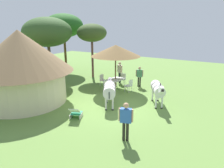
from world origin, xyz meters
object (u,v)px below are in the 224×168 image
Objects in this scene: thatched_hut at (21,64)px; acacia_tree_left_background at (47,32)px; patio_chair_near_lawn at (129,85)px; guest_beside_umbrella at (139,75)px; patio_chair_west_end at (103,79)px; acacia_tree_behind_hut at (64,26)px; standing_watcher at (126,118)px; patio_chair_near_hut at (123,78)px; acacia_tree_right_background at (92,33)px; guest_behind_table at (120,70)px; zebra_nearest_camera at (158,89)px; zebra_by_umbrella at (110,90)px; shade_umbrella at (116,51)px; striped_lounge_chair at (76,113)px; patio_dining_table at (115,80)px; patio_chair_east_end at (108,86)px.

acacia_tree_left_background reaches higher than thatched_hut.
guest_beside_umbrella is at bearing 3.11° from patio_chair_near_lawn.
acacia_tree_left_background is at bearing -74.21° from patio_chair_west_end.
standing_watcher is at bearing -128.75° from acacia_tree_behind_hut.
patio_chair_west_end is (-1.06, 1.19, 0.00)m from patio_chair_near_hut.
thatched_hut is at bearing -152.29° from acacia_tree_left_background.
acacia_tree_right_background is at bearing -1.58° from thatched_hut.
guest_behind_table is at bearing -42.13° from patio_chair_near_hut.
acacia_tree_behind_hut is at bearing 152.46° from guest_beside_umbrella.
acacia_tree_left_background is (4.54, 2.39, 1.61)m from thatched_hut.
zebra_nearest_camera is 2.86m from zebra_by_umbrella.
shade_umbrella is 3.80m from zebra_by_umbrella.
zebra_nearest_camera is (4.46, 0.05, -0.04)m from standing_watcher.
striped_lounge_chair is 4.97m from zebra_nearest_camera.
zebra_by_umbrella reaches higher than patio_dining_table.
zebra_by_umbrella is 7.53m from acacia_tree_right_background.
zebra_by_umbrella is at bearing -68.02° from thatched_hut.
patio_chair_near_lawn is 0.47× the size of zebra_by_umbrella.
patio_chair_near_hut is at bearing 139.47° from patio_chair_west_end.
thatched_hut is at bearing 155.97° from standing_watcher.
striped_lounge_chair is 12.12m from acacia_tree_behind_hut.
zebra_by_umbrella reaches higher than zebra_nearest_camera.
guest_behind_table is 5.02m from zebra_by_umbrella.
striped_lounge_chair is at bearing -151.60° from acacia_tree_right_background.
shade_umbrella is at bearing 74.05° from striped_lounge_chair.
acacia_tree_behind_hut reaches higher than striped_lounge_chair.
patio_chair_near_hut is 0.17× the size of acacia_tree_left_background.
acacia_tree_right_background reaches higher than guest_beside_umbrella.
acacia_tree_left_background reaches higher than standing_watcher.
guest_behind_table reaches higher than patio_chair_near_hut.
acacia_tree_right_background is at bearing -156.80° from guest_behind_table.
patio_chair_west_end is at bearing 40.53° from patio_chair_near_hut.
patio_chair_west_end is 2.86m from guest_beside_umbrella.
zebra_by_umbrella is (-2.90, -0.05, 0.48)m from patio_chair_near_lawn.
zebra_by_umbrella is at bearing -171.19° from patio_chair_near_lawn.
patio_chair_near_hut is 4.51m from zebra_by_umbrella.
patio_dining_table is 6.91m from acacia_tree_left_background.
guest_behind_table is at bearing 16.67° from shade_umbrella.
guest_beside_umbrella is at bearing -175.16° from patio_chair_near_hut.
zebra_by_umbrella reaches higher than striped_lounge_chair.
patio_dining_table is at bearing 105.05° from standing_watcher.
acacia_tree_behind_hut is (8.20, 7.88, 4.19)m from striped_lounge_chair.
guest_beside_umbrella reaches higher than patio_chair_east_end.
shade_umbrella is 2.49m from guest_behind_table.
patio_chair_near_hut is 4.62m from zebra_nearest_camera.
zebra_by_umbrella is (-3.24, -2.49, 0.48)m from patio_chair_west_end.
acacia_tree_left_background is at bearing 100.43° from patio_chair_near_lawn.
guest_beside_umbrella is at bearing -98.18° from acacia_tree_right_background.
patio_chair_near_hut is (1.39, 1.24, 0.00)m from patio_chair_near_lawn.
acacia_tree_left_background reaches higher than patio_chair_west_end.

